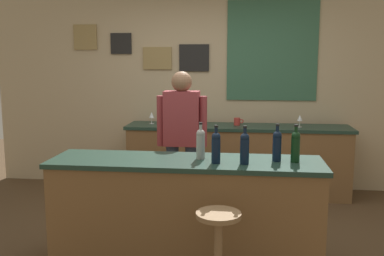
{
  "coord_description": "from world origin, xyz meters",
  "views": [
    {
      "loc": [
        0.46,
        -3.88,
        1.74
      ],
      "look_at": [
        -0.05,
        0.45,
        1.05
      ],
      "focal_mm": 40.74,
      "sensor_mm": 36.0,
      "label": 1
    }
  ],
  "objects_px": {
    "wine_bottle_b": "(216,146)",
    "wine_glass_a": "(152,115)",
    "bartender": "(182,138)",
    "coffee_mug": "(237,121)",
    "bar_stool": "(218,242)",
    "wine_bottle_d": "(277,145)",
    "wine_bottle_c": "(245,147)",
    "wine_glass_b": "(300,118)",
    "wine_bottle_e": "(296,145)",
    "wine_bottle_a": "(201,143)"
  },
  "relations": [
    {
      "from": "wine_bottle_b",
      "to": "wine_glass_a",
      "type": "relative_size",
      "value": 1.97
    },
    {
      "from": "bartender",
      "to": "coffee_mug",
      "type": "relative_size",
      "value": 12.96
    },
    {
      "from": "bar_stool",
      "to": "bartender",
      "type": "bearing_deg",
      "value": 107.6
    },
    {
      "from": "wine_bottle_d",
      "to": "coffee_mug",
      "type": "height_order",
      "value": "wine_bottle_d"
    },
    {
      "from": "bar_stool",
      "to": "wine_bottle_d",
      "type": "relative_size",
      "value": 2.22
    },
    {
      "from": "wine_bottle_c",
      "to": "wine_glass_a",
      "type": "relative_size",
      "value": 1.97
    },
    {
      "from": "wine_bottle_c",
      "to": "wine_glass_b",
      "type": "xyz_separation_m",
      "value": [
        0.69,
        2.11,
        -0.05
      ]
    },
    {
      "from": "wine_bottle_e",
      "to": "wine_glass_b",
      "type": "distance_m",
      "value": 2.02
    },
    {
      "from": "wine_bottle_b",
      "to": "wine_bottle_c",
      "type": "xyz_separation_m",
      "value": [
        0.23,
        -0.0,
        0.0
      ]
    },
    {
      "from": "wine_bottle_a",
      "to": "wine_bottle_c",
      "type": "height_order",
      "value": "same"
    },
    {
      "from": "wine_glass_b",
      "to": "wine_glass_a",
      "type": "bearing_deg",
      "value": 177.95
    },
    {
      "from": "wine_bottle_e",
      "to": "coffee_mug",
      "type": "bearing_deg",
      "value": 103.42
    },
    {
      "from": "bar_stool",
      "to": "wine_glass_a",
      "type": "height_order",
      "value": "wine_glass_a"
    },
    {
      "from": "wine_bottle_d",
      "to": "wine_glass_b",
      "type": "relative_size",
      "value": 1.97
    },
    {
      "from": "wine_glass_a",
      "to": "coffee_mug",
      "type": "xyz_separation_m",
      "value": [
        1.12,
        0.01,
        -0.06
      ]
    },
    {
      "from": "wine_bottle_e",
      "to": "coffee_mug",
      "type": "height_order",
      "value": "wine_bottle_e"
    },
    {
      "from": "wine_bottle_d",
      "to": "wine_bottle_b",
      "type": "bearing_deg",
      "value": -165.33
    },
    {
      "from": "bartender",
      "to": "coffee_mug",
      "type": "xyz_separation_m",
      "value": [
        0.55,
        1.19,
        0.01
      ]
    },
    {
      "from": "wine_glass_a",
      "to": "wine_bottle_a",
      "type": "bearing_deg",
      "value": -67.47
    },
    {
      "from": "bar_stool",
      "to": "wine_bottle_a",
      "type": "relative_size",
      "value": 2.22
    },
    {
      "from": "bartender",
      "to": "wine_glass_b",
      "type": "height_order",
      "value": "bartender"
    },
    {
      "from": "bartender",
      "to": "wine_bottle_b",
      "type": "height_order",
      "value": "bartender"
    },
    {
      "from": "bar_stool",
      "to": "wine_bottle_e",
      "type": "xyz_separation_m",
      "value": [
        0.58,
        0.58,
        0.6
      ]
    },
    {
      "from": "wine_bottle_c",
      "to": "wine_bottle_e",
      "type": "height_order",
      "value": "same"
    },
    {
      "from": "wine_bottle_a",
      "to": "coffee_mug",
      "type": "relative_size",
      "value": 2.45
    },
    {
      "from": "bar_stool",
      "to": "wine_bottle_c",
      "type": "xyz_separation_m",
      "value": [
        0.17,
        0.47,
        0.6
      ]
    },
    {
      "from": "bartender",
      "to": "coffee_mug",
      "type": "distance_m",
      "value": 1.31
    },
    {
      "from": "wine_bottle_e",
      "to": "wine_bottle_d",
      "type": "bearing_deg",
      "value": 173.87
    },
    {
      "from": "wine_bottle_e",
      "to": "coffee_mug",
      "type": "relative_size",
      "value": 2.45
    },
    {
      "from": "wine_bottle_b",
      "to": "bartender",
      "type": "bearing_deg",
      "value": 112.64
    },
    {
      "from": "bartender",
      "to": "wine_glass_a",
      "type": "distance_m",
      "value": 1.32
    },
    {
      "from": "bar_stool",
      "to": "wine_bottle_a",
      "type": "height_order",
      "value": "wine_bottle_a"
    },
    {
      "from": "wine_bottle_b",
      "to": "wine_bottle_d",
      "type": "height_order",
      "value": "same"
    },
    {
      "from": "bar_stool",
      "to": "wine_glass_a",
      "type": "distance_m",
      "value": 2.9
    },
    {
      "from": "bartender",
      "to": "wine_bottle_c",
      "type": "height_order",
      "value": "bartender"
    },
    {
      "from": "wine_bottle_a",
      "to": "wine_bottle_b",
      "type": "distance_m",
      "value": 0.19
    },
    {
      "from": "bartender",
      "to": "wine_bottle_c",
      "type": "distance_m",
      "value": 1.19
    },
    {
      "from": "bartender",
      "to": "wine_bottle_e",
      "type": "height_order",
      "value": "bartender"
    },
    {
      "from": "wine_bottle_c",
      "to": "wine_bottle_e",
      "type": "xyz_separation_m",
      "value": [
        0.41,
        0.12,
        0.0
      ]
    },
    {
      "from": "bar_stool",
      "to": "wine_bottle_e",
      "type": "relative_size",
      "value": 2.22
    },
    {
      "from": "wine_bottle_a",
      "to": "wine_bottle_d",
      "type": "bearing_deg",
      "value": -1.06
    },
    {
      "from": "wine_bottle_c",
      "to": "wine_glass_a",
      "type": "height_order",
      "value": "wine_bottle_c"
    },
    {
      "from": "wine_bottle_c",
      "to": "coffee_mug",
      "type": "distance_m",
      "value": 2.19
    },
    {
      "from": "wine_bottle_b",
      "to": "wine_bottle_d",
      "type": "bearing_deg",
      "value": 14.67
    },
    {
      "from": "wine_bottle_a",
      "to": "wine_bottle_e",
      "type": "height_order",
      "value": "same"
    },
    {
      "from": "wine_bottle_e",
      "to": "coffee_mug",
      "type": "distance_m",
      "value": 2.13
    },
    {
      "from": "bartender",
      "to": "bar_stool",
      "type": "bearing_deg",
      "value": -72.4
    },
    {
      "from": "wine_bottle_b",
      "to": "wine_bottle_a",
      "type": "bearing_deg",
      "value": 134.43
    },
    {
      "from": "coffee_mug",
      "to": "wine_bottle_e",
      "type": "bearing_deg",
      "value": -76.58
    },
    {
      "from": "wine_bottle_b",
      "to": "wine_bottle_e",
      "type": "bearing_deg",
      "value": 10.03
    }
  ]
}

